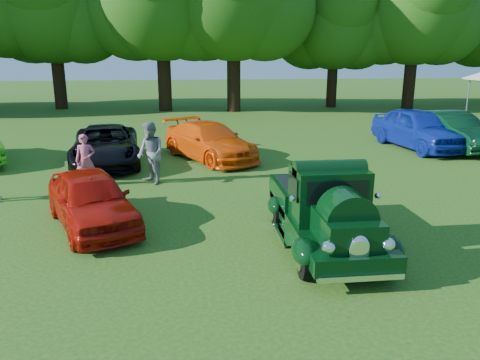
{
  "coord_description": "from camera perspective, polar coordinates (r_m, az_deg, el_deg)",
  "views": [
    {
      "loc": [
        -1.3,
        -9.3,
        3.94
      ],
      "look_at": [
        -0.11,
        0.92,
        1.1
      ],
      "focal_mm": 35.0,
      "sensor_mm": 36.0,
      "label": 1
    }
  ],
  "objects": [
    {
      "name": "hero_pickup",
      "position": [
        9.88,
        10.28,
        -3.73
      ],
      "size": [
        2.03,
        4.37,
        1.71
      ],
      "color": "black",
      "rests_on": "ground"
    },
    {
      "name": "back_car_blue",
      "position": [
        20.96,
        20.95,
        5.89
      ],
      "size": [
        2.64,
        5.14,
        1.68
      ],
      "primitive_type": "imported",
      "rotation": [
        0.0,
        0.0,
        0.14
      ],
      "color": "#0E249A",
      "rests_on": "ground"
    },
    {
      "name": "back_car_black",
      "position": [
        17.46,
        -16.05,
        4.08
      ],
      "size": [
        2.89,
        5.2,
        1.38
      ],
      "primitive_type": "imported",
      "rotation": [
        0.0,
        0.0,
        0.13
      ],
      "color": "black",
      "rests_on": "ground"
    },
    {
      "name": "ground",
      "position": [
        10.18,
        1.25,
        -7.34
      ],
      "size": [
        120.0,
        120.0,
        0.0
      ],
      "primitive_type": "plane",
      "color": "#1F5012",
      "rests_on": "ground"
    },
    {
      "name": "back_car_green",
      "position": [
        21.4,
        24.3,
        5.52
      ],
      "size": [
        2.13,
        4.79,
        1.53
      ],
      "primitive_type": "imported",
      "rotation": [
        0.0,
        0.0,
        0.11
      ],
      "color": "black",
      "rests_on": "ground"
    },
    {
      "name": "back_car_orange",
      "position": [
        17.65,
        -3.74,
        4.75
      ],
      "size": [
        3.92,
        5.05,
        1.37
      ],
      "primitive_type": "imported",
      "rotation": [
        0.0,
        0.0,
        0.49
      ],
      "color": "#F25108",
      "rests_on": "ground"
    },
    {
      "name": "red_convertible",
      "position": [
        11.29,
        -17.68,
        -2.25
      ],
      "size": [
        2.94,
        4.13,
        1.31
      ],
      "primitive_type": "imported",
      "rotation": [
        0.0,
        0.0,
        0.41
      ],
      "color": "#A41007",
      "rests_on": "ground"
    },
    {
      "name": "spectator_pink",
      "position": [
        14.74,
        -18.31,
        2.28
      ],
      "size": [
        0.61,
        0.44,
        1.57
      ],
      "primitive_type": "imported",
      "rotation": [
        0.0,
        0.0,
        0.11
      ],
      "color": "#C6516B",
      "rests_on": "ground"
    },
    {
      "name": "tree_line",
      "position": [
        33.34,
        -8.09,
        20.75
      ],
      "size": [
        64.71,
        11.08,
        12.27
      ],
      "color": "black",
      "rests_on": "ground"
    },
    {
      "name": "spectator_grey",
      "position": [
        14.47,
        -10.85,
        3.22
      ],
      "size": [
        1.11,
        1.17,
        1.9
      ],
      "primitive_type": "imported",
      "rotation": [
        0.0,
        0.0,
        -0.99
      ],
      "color": "gray",
      "rests_on": "ground"
    }
  ]
}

